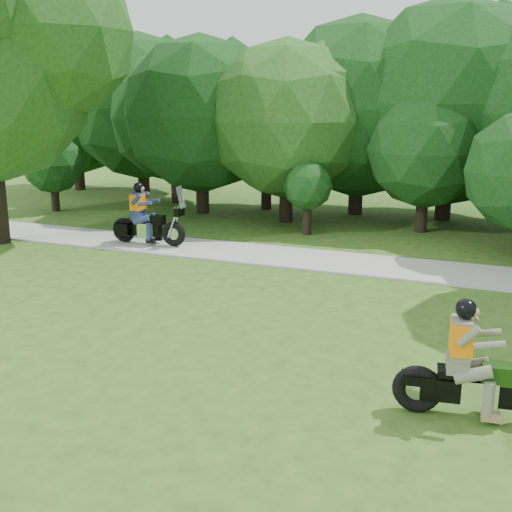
% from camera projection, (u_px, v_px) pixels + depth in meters
% --- Properties ---
extents(ground, '(100.00, 100.00, 0.00)m').
position_uv_depth(ground, '(213.00, 382.00, 10.20)').
color(ground, '#294C15').
rests_on(ground, ground).
extents(walkway, '(60.00, 2.20, 0.06)m').
position_uv_depth(walkway, '(342.00, 262.00, 17.38)').
color(walkway, gray).
rests_on(walkway, ground).
extents(tree_line, '(39.04, 12.29, 7.82)m').
position_uv_depth(tree_line, '(401.00, 116.00, 22.41)').
color(tree_line, black).
rests_on(tree_line, ground).
extents(chopper_motorcycle, '(2.45, 0.79, 1.75)m').
position_uv_depth(chopper_motorcycle, '(474.00, 376.00, 8.93)').
color(chopper_motorcycle, black).
rests_on(chopper_motorcycle, ground).
extents(touring_motorcycle, '(2.45, 0.74, 1.87)m').
position_uv_depth(touring_motorcycle, '(144.00, 222.00, 19.28)').
color(touring_motorcycle, black).
rests_on(touring_motorcycle, walkway).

